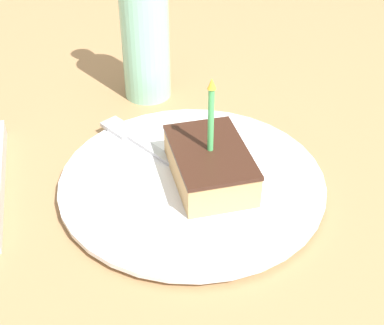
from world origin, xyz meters
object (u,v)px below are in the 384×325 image
at_px(plate, 192,181).
at_px(cake_slice, 210,164).
at_px(fork, 151,149).
at_px(bottle, 147,32).

height_order(plate, cake_slice, cake_slice).
height_order(plate, fork, fork).
distance_m(plate, cake_slice, 0.03).
relative_size(cake_slice, fork, 0.68).
relative_size(plate, bottle, 1.26).
distance_m(plate, fork, 0.07).
distance_m(cake_slice, fork, 0.09).
xyz_separation_m(cake_slice, fork, (0.05, -0.07, -0.02)).
relative_size(cake_slice, bottle, 0.53).
distance_m(fork, bottle, 0.17).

